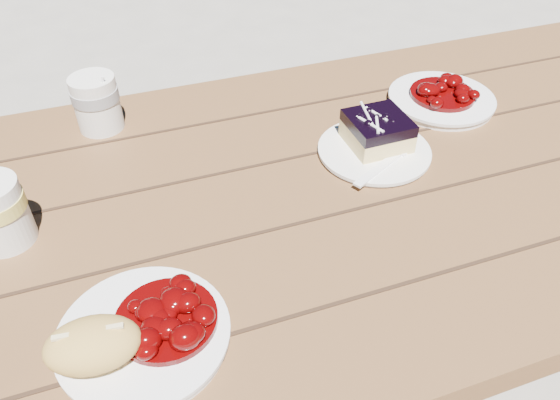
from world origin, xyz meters
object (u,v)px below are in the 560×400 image
object	(u,v)px
main_plate	(144,336)
bread_roll	(93,345)
picnic_table	(246,269)
blueberry_cake	(377,130)
coffee_cup	(97,103)
second_plate	(441,100)
dessert_plate	(374,152)

from	to	relation	value
main_plate	bread_roll	xyz separation A→B (m)	(-0.05, -0.02, 0.04)
main_plate	picnic_table	bearing A→B (deg)	48.54
blueberry_cake	coffee_cup	bearing A→B (deg)	151.98
blueberry_cake	coffee_cup	xyz separation A→B (m)	(-0.45, 0.24, 0.01)
bread_roll	second_plate	distance (m)	0.80
picnic_table	coffee_cup	bearing A→B (deg)	122.45
main_plate	dessert_plate	world-z (taller)	main_plate
bread_roll	dessert_plate	world-z (taller)	bread_roll
blueberry_cake	second_plate	bearing A→B (deg)	25.19
dessert_plate	picnic_table	bearing A→B (deg)	-170.35
bread_roll	blueberry_cake	size ratio (longest dim) A/B	1.08
main_plate	second_plate	bearing A→B (deg)	29.33
coffee_cup	main_plate	bearing A→B (deg)	-90.00
dessert_plate	second_plate	distance (m)	0.23
bread_roll	blueberry_cake	world-z (taller)	bread_roll
main_plate	coffee_cup	xyz separation A→B (m)	(0.00, 0.51, 0.04)
picnic_table	coffee_cup	xyz separation A→B (m)	(-0.19, 0.29, 0.21)
coffee_cup	second_plate	size ratio (longest dim) A/B	0.50
bread_roll	coffee_cup	distance (m)	0.53
bread_roll	second_plate	xyz separation A→B (m)	(0.71, 0.39, -0.04)
main_plate	dessert_plate	bearing A→B (deg)	29.90
bread_roll	dessert_plate	bearing A→B (deg)	28.89
picnic_table	main_plate	xyz separation A→B (m)	(-0.19, -0.21, 0.17)
main_plate	second_plate	size ratio (longest dim) A/B	1.01
picnic_table	coffee_cup	distance (m)	0.41
bread_roll	dessert_plate	distance (m)	0.57
bread_roll	blueberry_cake	distance (m)	0.59
bread_roll	second_plate	size ratio (longest dim) A/B	0.54
dessert_plate	blueberry_cake	distance (m)	0.04
picnic_table	dessert_plate	xyz separation A→B (m)	(0.26, 0.04, 0.17)
picnic_table	blueberry_cake	size ratio (longest dim) A/B	19.73
picnic_table	second_plate	world-z (taller)	second_plate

